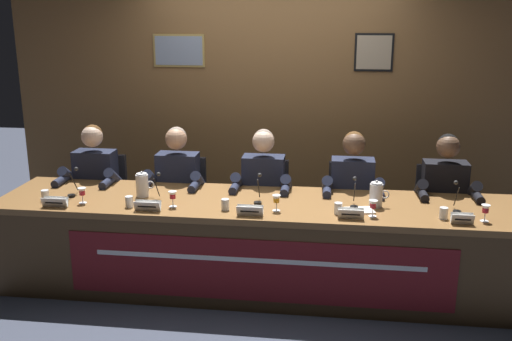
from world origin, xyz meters
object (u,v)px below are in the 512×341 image
panelist_left (176,186)px  water_cup_far_left (45,196)px  chair_far_left (103,205)px  water_cup_far_right (443,214)px  chair_center (265,212)px  juice_glass_left (173,196)px  nameplate_far_right (462,219)px  conference_table (254,233)px  microphone_center (258,194)px  microphone_far_left (73,187)px  microphone_far_right (457,202)px  chair_right (350,216)px  panelist_far_right (445,196)px  water_cup_left (129,202)px  water_pitcher_left_side (142,185)px  juice_glass_far_left (82,193)px  water_cup_right (338,209)px  nameplate_far_left (55,202)px  juice_glass_right (373,205)px  panelist_center (262,189)px  microphone_left (156,192)px  chair_far_right (438,219)px  microphone_right (354,197)px  water_cup_center (225,205)px  juice_glass_far_right (486,210)px  document_stack_right (359,210)px  panelist_far_left (93,183)px  chair_left (183,208)px  water_pitcher_right_side (376,195)px  juice_glass_center (276,200)px  panelist_right (352,193)px  nameplate_center (250,211)px  nameplate_left (148,206)px

panelist_left → water_cup_far_left: bearing=-145.0°
chair_far_left → water_cup_far_right: (2.92, -0.85, 0.35)m
water_cup_far_right → chair_center: bearing=148.6°
juice_glass_left → nameplate_far_right: juice_glass_left is taller
conference_table → microphone_center: 0.31m
microphone_far_left → microphone_far_right: bearing=-0.1°
conference_table → chair_center: size_ratio=4.65×
chair_right → panelist_far_right: (0.76, -0.20, 0.28)m
water_cup_left → microphone_center: bearing=13.4°
nameplate_far_right → microphone_far_right: bearing=87.9°
nameplate_far_right → panelist_far_right: bearing=88.5°
chair_far_left → water_pitcher_left_side: size_ratio=4.21×
juice_glass_far_left → water_cup_far_right: size_ratio=1.46×
juice_glass_far_left → water_cup_right: juice_glass_far_left is taller
nameplate_far_left → juice_glass_left: bearing=7.9°
conference_table → juice_glass_right: (0.89, -0.12, 0.30)m
juice_glass_far_left → water_pitcher_left_side: water_pitcher_left_side is taller
panelist_center → water_cup_far_right: size_ratio=14.26×
microphone_left → water_cup_right: bearing=-4.2°
panelist_center → chair_far_right: (1.52, 0.20, -0.28)m
juice_glass_left → water_cup_left: bearing=-172.0°
panelist_left → water_pitcher_left_side: panelist_left is taller
microphone_far_left → microphone_right: bearing=0.2°
water_cup_center → microphone_far_right: 1.73m
juice_glass_far_right → microphone_center: bearing=172.8°
juice_glass_far_left → document_stack_right: size_ratio=0.52×
panelist_far_left → panelist_left: same height
chair_left → juice_glass_right: 1.91m
juice_glass_right → chair_far_right: chair_far_right is taller
microphone_left → nameplate_far_right: bearing=-5.3°
water_cup_center → water_pitcher_right_side: size_ratio=0.40×
juice_glass_center → juice_glass_far_right: bearing=-1.3°
nameplate_far_right → conference_table: bearing=172.4°
microphone_left → juice_glass_far_right: size_ratio=1.74×
panelist_right → water_cup_right: 0.65m
juice_glass_far_left → water_cup_left: juice_glass_far_left is taller
juice_glass_center → panelist_right: panelist_right is taller
juice_glass_right → water_pitcher_right_side: (0.04, 0.23, 0.01)m
chair_left → water_cup_left: bearing=-101.5°
juice_glass_far_left → panelist_far_left: bearing=106.4°
chair_far_left → panelist_far_right: panelist_far_right is taller
panelist_right → microphone_far_left: bearing=-168.2°
nameplate_center → nameplate_far_right: same height
nameplate_left → water_pitcher_left_side: bearing=113.4°
conference_table → water_cup_left: (-0.94, -0.14, 0.26)m
water_cup_far_left → microphone_right: (2.41, 0.16, 0.04)m
panelist_far_left → juice_glass_right: panelist_far_left is taller
water_cup_right → water_pitcher_left_side: (-1.56, 0.22, 0.06)m
chair_left → water_cup_center: 1.08m
juice_glass_center → panelist_right: size_ratio=0.10×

